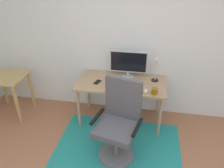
# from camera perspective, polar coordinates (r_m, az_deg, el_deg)

# --- Properties ---
(wall_back) EXTENTS (6.00, 0.10, 2.60)m
(wall_back) POSITION_cam_1_polar(r_m,az_deg,el_deg) (3.50, 5.58, 11.90)
(wall_back) COLOR silver
(wall_back) RESTS_ON ground
(area_rug) EXTENTS (1.77, 1.39, 0.01)m
(area_rug) POSITION_cam_1_polar(r_m,az_deg,el_deg) (3.24, 1.38, -16.95)
(area_rug) COLOR teal
(area_rug) RESTS_ON ground
(desk) EXTENTS (1.37, 0.68, 0.72)m
(desk) POSITION_cam_1_polar(r_m,az_deg,el_deg) (3.40, 2.39, -0.63)
(desk) COLOR tan
(desk) RESTS_ON ground
(monitor) EXTENTS (0.59, 0.18, 0.44)m
(monitor) POSITION_cam_1_polar(r_m,az_deg,el_deg) (3.42, 4.33, 5.62)
(monitor) COLOR #B2B2B7
(monitor) RESTS_ON desk
(keyboard) EXTENTS (0.43, 0.13, 0.02)m
(keyboard) POSITION_cam_1_polar(r_m,az_deg,el_deg) (3.18, 3.11, -1.25)
(keyboard) COLOR white
(keyboard) RESTS_ON desk
(computer_mouse) EXTENTS (0.06, 0.10, 0.03)m
(computer_mouse) POSITION_cam_1_polar(r_m,az_deg,el_deg) (3.15, 8.76, -1.75)
(computer_mouse) COLOR white
(computer_mouse) RESTS_ON desk
(coffee_cup) EXTENTS (0.09, 0.09, 0.09)m
(coffee_cup) POSITION_cam_1_polar(r_m,az_deg,el_deg) (3.11, 11.03, -1.86)
(coffee_cup) COLOR #86620D
(coffee_cup) RESTS_ON desk
(cell_phone) EXTENTS (0.11, 0.15, 0.01)m
(cell_phone) POSITION_cam_1_polar(r_m,az_deg,el_deg) (3.37, -3.85, 0.53)
(cell_phone) COLOR black
(cell_phone) RESTS_ON desk
(desk_lamp) EXTENTS (0.11, 0.11, 0.42)m
(desk_lamp) POSITION_cam_1_polar(r_m,az_deg,el_deg) (3.37, 11.54, 4.78)
(desk_lamp) COLOR black
(desk_lamp) RESTS_ON desk
(office_chair) EXTENTS (0.65, 0.60, 1.10)m
(office_chair) POSITION_cam_1_polar(r_m,az_deg,el_deg) (2.88, 1.72, -10.83)
(office_chair) COLOR slate
(office_chair) RESTS_ON ground
(side_table) EXTENTS (0.62, 0.55, 0.72)m
(side_table) POSITION_cam_1_polar(r_m,az_deg,el_deg) (4.01, -25.78, 0.14)
(side_table) COLOR tan
(side_table) RESTS_ON ground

